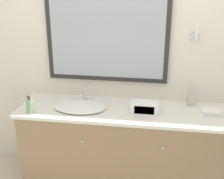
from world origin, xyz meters
TOP-DOWN VIEW (x-y plane):
  - wall_back at (-0.01, 0.60)m, footprint 8.00×0.18m
  - vanity_counter at (0.00, 0.29)m, footprint 2.06×0.58m
  - sink_basin at (-0.44, 0.27)m, footprint 0.51×0.38m
  - soap_bottle at (-0.87, 0.09)m, footprint 0.06×0.06m
  - appliance_box at (0.18, 0.24)m, footprint 0.25×0.12m
  - picture_frame at (0.62, 0.47)m, footprint 0.09×0.01m
  - hand_towel_near_sink at (0.78, 0.31)m, footprint 0.17×0.13m

SIDE VIEW (x-z plane):
  - vanity_counter at x=0.00m, z-range 0.00..0.85m
  - sink_basin at x=-0.44m, z-range 0.78..0.96m
  - hand_towel_near_sink at x=0.78m, z-range 0.85..0.89m
  - appliance_box at x=0.18m, z-range 0.85..0.96m
  - picture_frame at x=0.62m, z-range 0.85..0.98m
  - soap_bottle at x=-0.87m, z-range 0.83..1.01m
  - wall_back at x=-0.01m, z-range 0.01..2.56m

